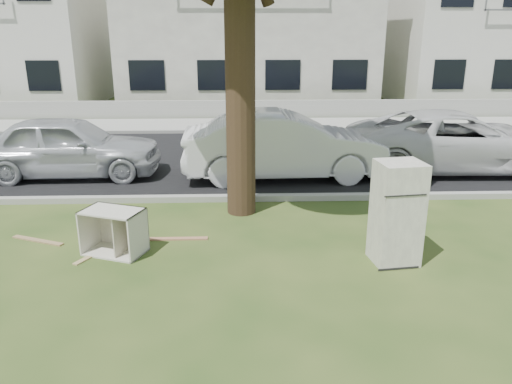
{
  "coord_description": "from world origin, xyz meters",
  "views": [
    {
      "loc": [
        -0.43,
        -7.25,
        3.34
      ],
      "look_at": [
        -0.16,
        0.6,
        0.79
      ],
      "focal_mm": 35.0,
      "sensor_mm": 36.0,
      "label": 1
    }
  ],
  "objects_px": {
    "cabinet": "(114,232)",
    "car_right": "(457,141)",
    "fridge": "(397,213)",
    "car_center": "(285,145)",
    "car_left": "(68,146)"
  },
  "relations": [
    {
      "from": "cabinet",
      "to": "car_left",
      "type": "xyz_separation_m",
      "value": [
        -2.07,
        4.41,
        0.37
      ]
    },
    {
      "from": "car_center",
      "to": "car_right",
      "type": "distance_m",
      "value": 4.35
    },
    {
      "from": "car_center",
      "to": "car_left",
      "type": "xyz_separation_m",
      "value": [
        -5.11,
        0.31,
        -0.05
      ]
    },
    {
      "from": "cabinet",
      "to": "car_right",
      "type": "distance_m",
      "value": 8.71
    },
    {
      "from": "car_left",
      "to": "cabinet",
      "type": "bearing_deg",
      "value": -156.21
    },
    {
      "from": "fridge",
      "to": "cabinet",
      "type": "xyz_separation_m",
      "value": [
        -4.28,
        0.44,
        -0.42
      ]
    },
    {
      "from": "fridge",
      "to": "cabinet",
      "type": "height_order",
      "value": "fridge"
    },
    {
      "from": "cabinet",
      "to": "car_right",
      "type": "relative_size",
      "value": 0.17
    },
    {
      "from": "fridge",
      "to": "car_left",
      "type": "relative_size",
      "value": 0.36
    },
    {
      "from": "car_center",
      "to": "car_right",
      "type": "bearing_deg",
      "value": -84.64
    },
    {
      "from": "fridge",
      "to": "car_left",
      "type": "height_order",
      "value": "fridge"
    },
    {
      "from": "cabinet",
      "to": "car_right",
      "type": "height_order",
      "value": "car_right"
    },
    {
      "from": "fridge",
      "to": "car_right",
      "type": "distance_m",
      "value": 5.96
    },
    {
      "from": "cabinet",
      "to": "car_right",
      "type": "xyz_separation_m",
      "value": [
        7.35,
        4.67,
        0.38
      ]
    },
    {
      "from": "fridge",
      "to": "car_right",
      "type": "xyz_separation_m",
      "value": [
        3.06,
        5.11,
        -0.04
      ]
    }
  ]
}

